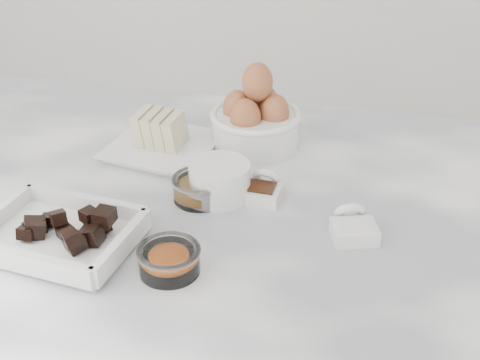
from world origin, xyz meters
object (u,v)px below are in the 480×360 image
object	(u,v)px
egg_bowl	(256,120)
vanilla_spoon	(262,189)
chocolate_dish	(58,230)
zest_bowl	(169,259)
salt_spoon	(353,226)
honey_bowl	(200,188)
sugar_ramekin	(220,179)
butter_plate	(161,138)

from	to	relation	value
egg_bowl	vanilla_spoon	world-z (taller)	egg_bowl
chocolate_dish	zest_bowl	distance (m)	0.16
chocolate_dish	zest_bowl	world-z (taller)	chocolate_dish
zest_bowl	salt_spoon	size ratio (longest dim) A/B	0.96
honey_bowl	sugar_ramekin	bearing A→B (deg)	26.43
chocolate_dish	sugar_ramekin	size ratio (longest dim) A/B	2.39
egg_bowl	honey_bowl	world-z (taller)	egg_bowl
chocolate_dish	honey_bowl	distance (m)	0.21
chocolate_dish	butter_plate	xyz separation A→B (m)	(0.04, 0.28, 0.00)
egg_bowl	salt_spoon	size ratio (longest dim) A/B	1.81
butter_plate	egg_bowl	size ratio (longest dim) A/B	1.22
butter_plate	honey_bowl	world-z (taller)	butter_plate
chocolate_dish	salt_spoon	xyz separation A→B (m)	(0.37, 0.11, -0.01)
vanilla_spoon	egg_bowl	bearing A→B (deg)	105.61
honey_bowl	vanilla_spoon	distance (m)	0.09
zest_bowl	salt_spoon	world-z (taller)	salt_spoon
butter_plate	vanilla_spoon	distance (m)	0.21
egg_bowl	zest_bowl	world-z (taller)	egg_bowl
honey_bowl	zest_bowl	bearing A→B (deg)	-86.65
butter_plate	vanilla_spoon	xyz separation A→B (m)	(0.19, -0.10, -0.01)
egg_bowl	salt_spoon	bearing A→B (deg)	-51.23
egg_bowl	zest_bowl	size ratio (longest dim) A/B	1.89
honey_bowl	zest_bowl	xyz separation A→B (m)	(0.01, -0.17, 0.00)
egg_bowl	butter_plate	bearing A→B (deg)	-158.85
sugar_ramekin	honey_bowl	bearing A→B (deg)	-153.57
butter_plate	chocolate_dish	bearing A→B (deg)	-99.00
salt_spoon	butter_plate	bearing A→B (deg)	152.48
salt_spoon	honey_bowl	bearing A→B (deg)	169.34
sugar_ramekin	honey_bowl	size ratio (longest dim) A/B	1.07
sugar_ramekin	salt_spoon	world-z (taller)	sugar_ramekin
sugar_ramekin	egg_bowl	xyz separation A→B (m)	(0.02, 0.17, 0.02)
zest_bowl	vanilla_spoon	world-z (taller)	vanilla_spoon
vanilla_spoon	sugar_ramekin	bearing A→B (deg)	-169.29
honey_bowl	salt_spoon	size ratio (longest dim) A/B	0.99
honey_bowl	salt_spoon	bearing A→B (deg)	-10.66
chocolate_dish	egg_bowl	world-z (taller)	egg_bowl
egg_bowl	salt_spoon	world-z (taller)	egg_bowl
egg_bowl	vanilla_spoon	bearing A→B (deg)	-74.39
sugar_ramekin	vanilla_spoon	world-z (taller)	sugar_ramekin
butter_plate	vanilla_spoon	bearing A→B (deg)	-28.71
butter_plate	honey_bowl	xyz separation A→B (m)	(0.10, -0.13, -0.00)
vanilla_spoon	salt_spoon	world-z (taller)	salt_spoon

